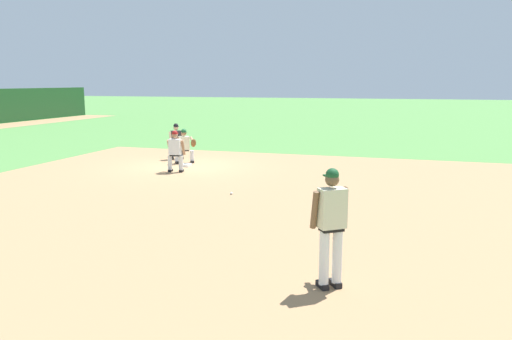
{
  "coord_description": "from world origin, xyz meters",
  "views": [
    {
      "loc": [
        -16.74,
        -7.96,
        3.11
      ],
      "look_at": [
        -6.68,
        -4.84,
        1.24
      ],
      "focal_mm": 35.0,
      "sensor_mm": 36.0,
      "label": 1
    }
  ],
  "objects_px": {
    "first_baseman": "(185,145)",
    "baserunner": "(175,150)",
    "pitcher": "(331,220)",
    "umpire": "(176,140)",
    "first_base_bag": "(185,165)",
    "baseball": "(231,193)"
  },
  "relations": [
    {
      "from": "first_baseman",
      "to": "baserunner",
      "type": "height_order",
      "value": "baserunner"
    },
    {
      "from": "pitcher",
      "to": "first_baseman",
      "type": "bearing_deg",
      "value": 35.41
    },
    {
      "from": "pitcher",
      "to": "umpire",
      "type": "height_order",
      "value": "pitcher"
    },
    {
      "from": "first_base_bag",
      "to": "umpire",
      "type": "distance_m",
      "value": 2.02
    },
    {
      "from": "first_base_bag",
      "to": "first_baseman",
      "type": "relative_size",
      "value": 0.28
    },
    {
      "from": "baseball",
      "to": "first_baseman",
      "type": "xyz_separation_m",
      "value": [
        4.58,
        3.57,
        0.69
      ]
    },
    {
      "from": "pitcher",
      "to": "baserunner",
      "type": "relative_size",
      "value": 1.27
    },
    {
      "from": "umpire",
      "to": "baseball",
      "type": "bearing_deg",
      "value": -141.39
    },
    {
      "from": "first_baseman",
      "to": "pitcher",
      "type": "bearing_deg",
      "value": -144.59
    },
    {
      "from": "baserunner",
      "to": "umpire",
      "type": "xyz_separation_m",
      "value": [
        2.72,
        1.29,
        0.0
      ]
    },
    {
      "from": "first_baseman",
      "to": "baserunner",
      "type": "xyz_separation_m",
      "value": [
        -1.83,
        -0.5,
        0.06
      ]
    },
    {
      "from": "first_base_bag",
      "to": "baserunner",
      "type": "relative_size",
      "value": 0.26
    },
    {
      "from": "pitcher",
      "to": "first_base_bag",
      "type": "bearing_deg",
      "value": 35.99
    },
    {
      "from": "first_base_bag",
      "to": "baserunner",
      "type": "xyz_separation_m",
      "value": [
        -1.19,
        -0.19,
        0.75
      ]
    },
    {
      "from": "first_base_bag",
      "to": "umpire",
      "type": "bearing_deg",
      "value": 35.9
    },
    {
      "from": "pitcher",
      "to": "first_baseman",
      "type": "relative_size",
      "value": 1.39
    },
    {
      "from": "first_base_bag",
      "to": "baserunner",
      "type": "height_order",
      "value": "baserunner"
    },
    {
      "from": "pitcher",
      "to": "first_baseman",
      "type": "distance_m",
      "value": 12.43
    },
    {
      "from": "baseball",
      "to": "baserunner",
      "type": "height_order",
      "value": "baserunner"
    },
    {
      "from": "baserunner",
      "to": "umpire",
      "type": "distance_m",
      "value": 3.01
    },
    {
      "from": "baseball",
      "to": "baserunner",
      "type": "relative_size",
      "value": 0.05
    },
    {
      "from": "baseball",
      "to": "umpire",
      "type": "bearing_deg",
      "value": 38.61
    }
  ]
}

